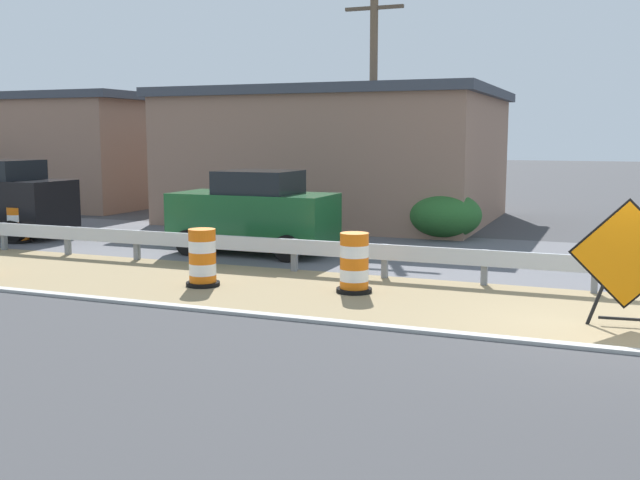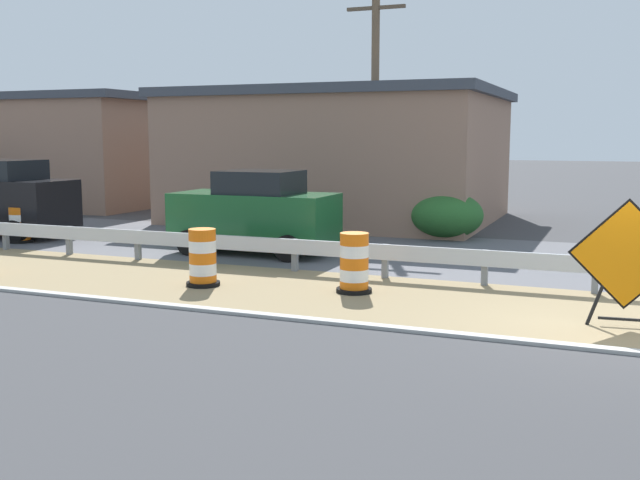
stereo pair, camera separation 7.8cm
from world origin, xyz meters
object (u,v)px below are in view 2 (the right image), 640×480
at_px(warning_sign_diamond, 626,259).
at_px(traffic_barrel_close, 203,260).
at_px(car_lead_far_lane, 255,212).
at_px(utility_pole_near, 375,108).
at_px(traffic_barrel_nearest, 354,266).
at_px(traffic_barrel_far, 20,227).

distance_m(warning_sign_diamond, traffic_barrel_close, 7.66).
relative_size(traffic_barrel_close, car_lead_far_lane, 0.28).
relative_size(traffic_barrel_close, utility_pole_near, 0.16).
bearing_deg(utility_pole_near, traffic_barrel_close, 177.11).
distance_m(traffic_barrel_nearest, traffic_barrel_far, 11.07).
distance_m(traffic_barrel_close, traffic_barrel_far, 8.44).
relative_size(warning_sign_diamond, traffic_barrel_nearest, 1.77).
distance_m(traffic_barrel_nearest, traffic_barrel_close, 2.99).
distance_m(traffic_barrel_far, utility_pole_near, 10.74).
distance_m(warning_sign_diamond, utility_pole_near, 12.31).
bearing_deg(car_lead_far_lane, traffic_barrel_nearest, 137.45).
bearing_deg(utility_pole_near, warning_sign_diamond, -143.43).
bearing_deg(utility_pole_near, traffic_barrel_far, 126.21).
distance_m(traffic_barrel_far, car_lead_far_lane, 6.94).
xyz_separation_m(car_lead_far_lane, utility_pole_near, (5.29, -1.37, 2.71)).
bearing_deg(car_lead_far_lane, utility_pole_near, -104.82).
bearing_deg(traffic_barrel_far, car_lead_far_lane, -83.82).
bearing_deg(traffic_barrel_far, traffic_barrel_nearest, -104.42).
relative_size(car_lead_far_lane, utility_pole_near, 0.56).
relative_size(traffic_barrel_nearest, car_lead_far_lane, 0.28).
height_order(warning_sign_diamond, utility_pole_near, utility_pole_near).
relative_size(traffic_barrel_close, traffic_barrel_far, 1.15).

